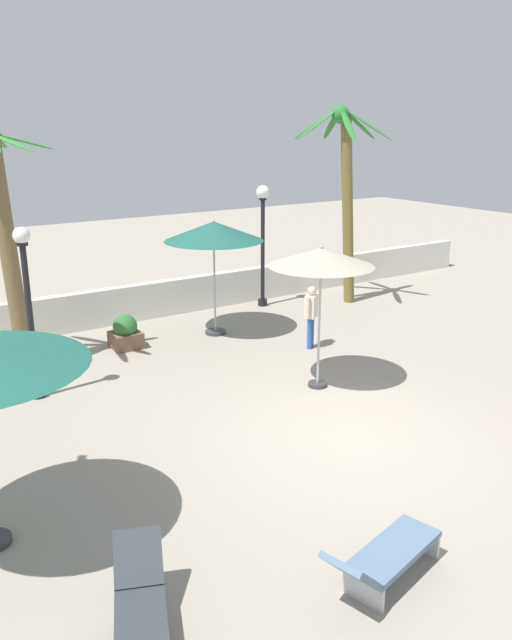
{
  "coord_description": "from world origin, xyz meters",
  "views": [
    {
      "loc": [
        -7.09,
        -7.62,
        5.32
      ],
      "look_at": [
        0.0,
        3.05,
        1.4
      ],
      "focal_mm": 36.19,
      "sensor_mm": 36.0,
      "label": 1
    }
  ],
  "objects": [
    {
      "name": "ground_plane",
      "position": [
        0.0,
        0.0,
        0.0
      ],
      "size": [
        56.0,
        56.0,
        0.0
      ],
      "primitive_type": "plane",
      "color": "#9E9384"
    },
    {
      "name": "boundary_wall",
      "position": [
        0.0,
        8.72,
        0.51
      ],
      "size": [
        25.2,
        0.3,
        1.02
      ],
      "primitive_type": "cube",
      "color": "silver",
      "rests_on": "ground_plane"
    },
    {
      "name": "patio_umbrella_1",
      "position": [
        0.97,
        6.44,
        2.69
      ],
      "size": [
        2.53,
        2.53,
        3.0
      ],
      "color": "#333338",
      "rests_on": "ground_plane"
    },
    {
      "name": "patio_umbrella_4",
      "position": [
        0.97,
        2.16,
        2.75
      ],
      "size": [
        2.14,
        2.14,
        3.01
      ],
      "color": "#333338",
      "rests_on": "ground_plane"
    },
    {
      "name": "palm_tree_0",
      "position": [
        -4.0,
        6.81,
        3.35
      ],
      "size": [
        2.64,
        2.68,
        5.41
      ],
      "color": "brown",
      "rests_on": "ground_plane"
    },
    {
      "name": "palm_tree_1",
      "position": [
        5.7,
        6.9,
        3.58
      ],
      "size": [
        2.98,
        2.8,
        5.81
      ],
      "color": "brown",
      "rests_on": "ground_plane"
    },
    {
      "name": "lamp_post_0",
      "position": [
        3.54,
        8.02,
        2.32
      ],
      "size": [
        0.39,
        0.39,
        3.61
      ],
      "color": "black",
      "rests_on": "ground_plane"
    },
    {
      "name": "lamp_post_1",
      "position": [
        -4.11,
        4.86,
        1.99
      ],
      "size": [
        0.33,
        0.33,
        3.46
      ],
      "color": "black",
      "rests_on": "ground_plane"
    },
    {
      "name": "lounge_chair_1",
      "position": [
        -2.25,
        -3.06,
        0.39
      ],
      "size": [
        1.96,
        0.98,
        0.84
      ],
      "color": "#B7B7BC",
      "rests_on": "ground_plane"
    },
    {
      "name": "lounge_chair_2",
      "position": [
        -5.02,
        -2.32,
        0.39
      ],
      "size": [
        1.22,
        1.95,
        0.84
      ],
      "color": "#B7B7BC",
      "rests_on": "ground_plane"
    },
    {
      "name": "guest_0",
      "position": [
        2.36,
        4.17,
        0.94
      ],
      "size": [
        0.48,
        0.4,
        1.56
      ],
      "color": "#3359B2",
      "rests_on": "ground_plane"
    },
    {
      "name": "planter",
      "position": [
        -1.44,
        6.69,
        0.38
      ],
      "size": [
        0.7,
        0.7,
        0.85
      ],
      "color": "brown",
      "rests_on": "ground_plane"
    }
  ]
}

